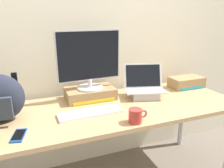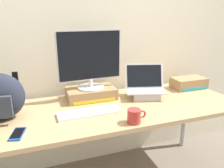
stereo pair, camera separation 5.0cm
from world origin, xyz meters
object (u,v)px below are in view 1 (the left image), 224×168
(external_keyboard, at_px, (90,113))
(toner_box_cyan, at_px, (186,82))
(open_laptop, at_px, (144,90))
(cell_phone, at_px, (19,135))
(toner_box_yellow, at_px, (90,93))
(coffee_mug, at_px, (136,116))
(desktop_monitor, at_px, (89,60))

(external_keyboard, bearing_deg, toner_box_cyan, 12.80)
(open_laptop, relative_size, cell_phone, 2.36)
(toner_box_yellow, height_order, toner_box_cyan, toner_box_cyan)
(toner_box_yellow, height_order, coffee_mug, coffee_mug)
(toner_box_yellow, relative_size, desktop_monitor, 0.76)
(open_laptop, bearing_deg, desktop_monitor, -179.85)
(desktop_monitor, height_order, coffee_mug, desktop_monitor)
(desktop_monitor, relative_size, coffee_mug, 4.08)
(toner_box_yellow, distance_m, toner_box_cyan, 0.95)
(cell_phone, distance_m, toner_box_cyan, 1.56)
(open_laptop, height_order, coffee_mug, open_laptop)
(coffee_mug, xyz_separation_m, cell_phone, (-0.71, 0.09, -0.04))
(desktop_monitor, xyz_separation_m, toner_box_cyan, (0.95, -0.04, -0.28))
(toner_box_cyan, bearing_deg, toner_box_yellow, 177.47)
(toner_box_cyan, bearing_deg, coffee_mug, -148.86)
(toner_box_yellow, distance_m, desktop_monitor, 0.28)
(desktop_monitor, relative_size, external_keyboard, 1.18)
(desktop_monitor, bearing_deg, cell_phone, -144.95)
(toner_box_yellow, relative_size, external_keyboard, 0.90)
(external_keyboard, xyz_separation_m, cell_phone, (-0.46, -0.14, -0.01))
(desktop_monitor, bearing_deg, coffee_mug, -76.62)
(toner_box_yellow, relative_size, coffee_mug, 3.10)
(external_keyboard, bearing_deg, coffee_mug, -43.82)
(open_laptop, bearing_deg, toner_box_yellow, -179.99)
(external_keyboard, bearing_deg, toner_box_yellow, 72.32)
(open_laptop, distance_m, toner_box_cyan, 0.52)
(toner_box_yellow, height_order, cell_phone, toner_box_yellow)
(toner_box_yellow, relative_size, open_laptop, 1.07)
(coffee_mug, height_order, toner_box_cyan, toner_box_cyan)
(desktop_monitor, bearing_deg, toner_box_cyan, -5.52)
(desktop_monitor, height_order, cell_phone, desktop_monitor)
(desktop_monitor, relative_size, toner_box_cyan, 1.65)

